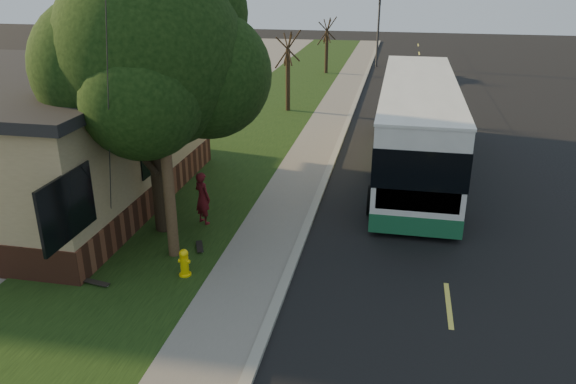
{
  "coord_description": "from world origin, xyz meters",
  "views": [
    {
      "loc": [
        2.48,
        -11.86,
        7.48
      ],
      "look_at": [
        -0.42,
        2.66,
        1.5
      ],
      "focal_mm": 35.0,
      "sensor_mm": 36.0,
      "label": 1
    }
  ],
  "objects_px": {
    "traffic_signal": "(378,25)",
    "dumpster": "(166,134)",
    "skateboarder": "(203,198)",
    "skateboard_spare": "(97,283)",
    "leafy_tree": "(153,57)",
    "distant_car": "(416,68)",
    "skateboard_main": "(200,247)",
    "bare_tree_near": "(288,72)",
    "transit_bus": "(417,124)",
    "fire_hydrant": "(184,263)",
    "bare_tree_far": "(327,46)",
    "utility_pole": "(160,90)"
  },
  "relations": [
    {
      "from": "transit_bus",
      "to": "skateboarder",
      "type": "bearing_deg",
      "value": -134.68
    },
    {
      "from": "bare_tree_near",
      "to": "distant_car",
      "type": "bearing_deg",
      "value": 57.89
    },
    {
      "from": "dumpster",
      "to": "transit_bus",
      "type": "bearing_deg",
      "value": -1.47
    },
    {
      "from": "leafy_tree",
      "to": "transit_bus",
      "type": "distance_m",
      "value": 10.68
    },
    {
      "from": "distant_car",
      "to": "traffic_signal",
      "type": "bearing_deg",
      "value": 123.34
    },
    {
      "from": "traffic_signal",
      "to": "dumpster",
      "type": "relative_size",
      "value": 3.18
    },
    {
      "from": "dumpster",
      "to": "skateboard_main",
      "type": "bearing_deg",
      "value": -61.88
    },
    {
      "from": "fire_hydrant",
      "to": "leafy_tree",
      "type": "distance_m",
      "value": 5.65
    },
    {
      "from": "utility_pole",
      "to": "bare_tree_near",
      "type": "height_order",
      "value": "utility_pole"
    },
    {
      "from": "skateboarder",
      "to": "dumpster",
      "type": "bearing_deg",
      "value": -26.44
    },
    {
      "from": "skateboard_spare",
      "to": "leafy_tree",
      "type": "bearing_deg",
      "value": 82.96
    },
    {
      "from": "fire_hydrant",
      "to": "distant_car",
      "type": "relative_size",
      "value": 0.17
    },
    {
      "from": "transit_bus",
      "to": "skateboard_spare",
      "type": "bearing_deg",
      "value": -126.72
    },
    {
      "from": "traffic_signal",
      "to": "skateboarder",
      "type": "distance_m",
      "value": 31.17
    },
    {
      "from": "fire_hydrant",
      "to": "skateboarder",
      "type": "bearing_deg",
      "value": 100.55
    },
    {
      "from": "traffic_signal",
      "to": "distant_car",
      "type": "height_order",
      "value": "traffic_signal"
    },
    {
      "from": "leafy_tree",
      "to": "bare_tree_near",
      "type": "height_order",
      "value": "leafy_tree"
    },
    {
      "from": "fire_hydrant",
      "to": "bare_tree_far",
      "type": "height_order",
      "value": "bare_tree_far"
    },
    {
      "from": "utility_pole",
      "to": "skateboard_spare",
      "type": "height_order",
      "value": "utility_pole"
    },
    {
      "from": "skateboarder",
      "to": "distant_car",
      "type": "distance_m",
      "value": 26.95
    },
    {
      "from": "skateboarder",
      "to": "bare_tree_near",
      "type": "bearing_deg",
      "value": -56.14
    },
    {
      "from": "utility_pole",
      "to": "skateboard_main",
      "type": "distance_m",
      "value": 4.57
    },
    {
      "from": "distant_car",
      "to": "fire_hydrant",
      "type": "bearing_deg",
      "value": -101.08
    },
    {
      "from": "bare_tree_far",
      "to": "fire_hydrant",
      "type": "bearing_deg",
      "value": -89.24
    },
    {
      "from": "bare_tree_near",
      "to": "traffic_signal",
      "type": "xyz_separation_m",
      "value": [
        4.0,
        16.0,
        1.01
      ]
    },
    {
      "from": "fire_hydrant",
      "to": "leafy_tree",
      "type": "relative_size",
      "value": 0.09
    },
    {
      "from": "skateboard_main",
      "to": "skateboard_spare",
      "type": "xyz_separation_m",
      "value": [
        -1.87,
        -2.36,
        0.0
      ]
    },
    {
      "from": "transit_bus",
      "to": "fire_hydrant",
      "type": "bearing_deg",
      "value": -121.2
    },
    {
      "from": "skateboarder",
      "to": "traffic_signal",
      "type": "bearing_deg",
      "value": -64.17
    },
    {
      "from": "bare_tree_near",
      "to": "skateboard_main",
      "type": "relative_size",
      "value": 5.96
    },
    {
      "from": "fire_hydrant",
      "to": "distant_car",
      "type": "distance_m",
      "value": 29.87
    },
    {
      "from": "traffic_signal",
      "to": "skateboarder",
      "type": "bearing_deg",
      "value": -96.81
    },
    {
      "from": "leafy_tree",
      "to": "dumpster",
      "type": "bearing_deg",
      "value": 112.89
    },
    {
      "from": "fire_hydrant",
      "to": "utility_pole",
      "type": "relative_size",
      "value": 0.08
    },
    {
      "from": "bare_tree_near",
      "to": "skateboard_main",
      "type": "xyz_separation_m",
      "value": [
        0.77,
        -16.52,
        -2.03
      ]
    },
    {
      "from": "transit_bus",
      "to": "dumpster",
      "type": "relative_size",
      "value": 7.42
    },
    {
      "from": "leafy_tree",
      "to": "dumpster",
      "type": "xyz_separation_m",
      "value": [
        -3.05,
        7.22,
        -4.39
      ]
    },
    {
      "from": "transit_bus",
      "to": "skateboard_main",
      "type": "distance_m",
      "value": 10.22
    },
    {
      "from": "bare_tree_near",
      "to": "bare_tree_far",
      "type": "xyz_separation_m",
      "value": [
        0.5,
        12.0,
        -0.15
      ]
    },
    {
      "from": "fire_hydrant",
      "to": "distant_car",
      "type": "xyz_separation_m",
      "value": [
        6.15,
        29.23,
        0.31
      ]
    },
    {
      "from": "skateboard_main",
      "to": "dumpster",
      "type": "distance_m",
      "value": 9.54
    },
    {
      "from": "leafy_tree",
      "to": "skateboard_spare",
      "type": "relative_size",
      "value": 10.64
    },
    {
      "from": "traffic_signal",
      "to": "dumpster",
      "type": "xyz_separation_m",
      "value": [
        -7.72,
        -24.13,
        -2.39
      ]
    },
    {
      "from": "skateboarder",
      "to": "skateboard_main",
      "type": "xyz_separation_m",
      "value": [
        0.45,
        -1.66,
        -0.78
      ]
    },
    {
      "from": "traffic_signal",
      "to": "distant_car",
      "type": "bearing_deg",
      "value": -57.45
    },
    {
      "from": "transit_bus",
      "to": "dumpster",
      "type": "distance_m",
      "value": 10.49
    },
    {
      "from": "bare_tree_near",
      "to": "skateboard_spare",
      "type": "relative_size",
      "value": 5.88
    },
    {
      "from": "leafy_tree",
      "to": "skateboard_main",
      "type": "xyz_separation_m",
      "value": [
        1.44,
        -1.17,
        -5.05
      ]
    },
    {
      "from": "utility_pole",
      "to": "bare_tree_far",
      "type": "bearing_deg",
      "value": 89.4
    },
    {
      "from": "traffic_signal",
      "to": "dumpster",
      "type": "distance_m",
      "value": 25.44
    }
  ]
}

